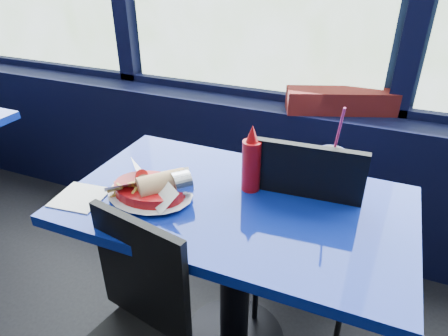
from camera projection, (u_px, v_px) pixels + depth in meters
window_sill at (241, 163)px, 2.38m from camera, size 5.00×0.26×0.80m
near_table at (236, 241)px, 1.49m from camera, size 1.20×0.70×0.75m
chair_near_front at (133, 335)px, 1.23m from camera, size 0.45×0.45×0.84m
chair_near_back at (306, 222)px, 1.63m from camera, size 0.46×0.46×0.95m
planter_box at (344, 101)px, 1.99m from camera, size 0.58×0.33×0.11m
food_basket at (151, 189)px, 1.40m from camera, size 0.35×0.35×0.10m
ketchup_bottle at (251, 162)px, 1.42m from camera, size 0.07×0.07×0.25m
soda_cup at (330, 170)px, 1.43m from camera, size 0.10×0.10×0.34m
napkin at (80, 197)px, 1.42m from camera, size 0.18×0.18×0.00m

